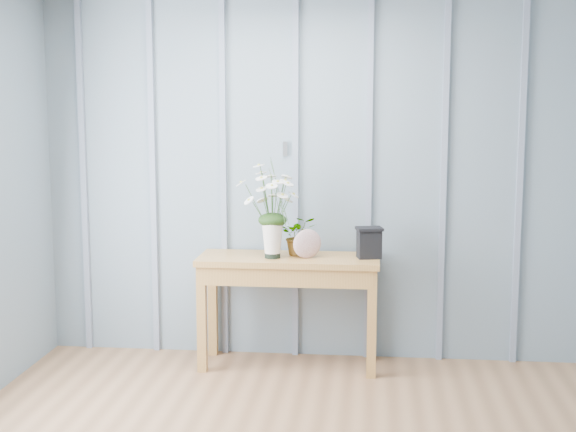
# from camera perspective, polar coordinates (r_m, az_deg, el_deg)

# --- Properties ---
(room_shell) EXTENTS (4.00, 4.50, 2.50)m
(room_shell) POSITION_cam_1_polar(r_m,az_deg,el_deg) (4.13, 2.27, 11.11)
(room_shell) COLOR gray
(room_shell) RESTS_ON ground
(sideboard) EXTENTS (1.20, 0.45, 0.75)m
(sideboard) POSITION_cam_1_polar(r_m,az_deg,el_deg) (5.35, 0.06, -4.11)
(sideboard) COLOR #A97638
(sideboard) RESTS_ON ground
(daisy_vase) EXTENTS (0.46, 0.35, 0.65)m
(daisy_vase) POSITION_cam_1_polar(r_m,az_deg,el_deg) (5.22, -1.12, 1.40)
(daisy_vase) COLOR black
(daisy_vase) RESTS_ON sideboard
(spider_plant) EXTENTS (0.27, 0.24, 0.27)m
(spider_plant) POSITION_cam_1_polar(r_m,az_deg,el_deg) (5.36, 0.79, -1.40)
(spider_plant) COLOR black
(spider_plant) RESTS_ON sideboard
(felt_disc_vessel) EXTENTS (0.20, 0.13, 0.19)m
(felt_disc_vessel) POSITION_cam_1_polar(r_m,az_deg,el_deg) (5.25, 1.38, -1.98)
(felt_disc_vessel) COLOR #914A60
(felt_disc_vessel) RESTS_ON sideboard
(carved_box) EXTENTS (0.19, 0.17, 0.20)m
(carved_box) POSITION_cam_1_polar(r_m,az_deg,el_deg) (5.29, 5.79, -1.88)
(carved_box) COLOR black
(carved_box) RESTS_ON sideboard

